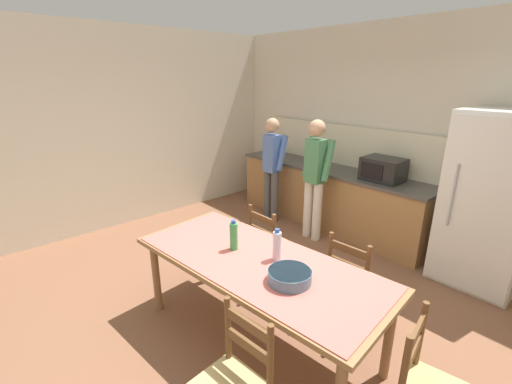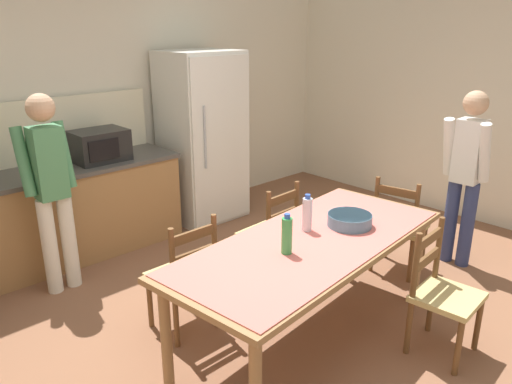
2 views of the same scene
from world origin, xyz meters
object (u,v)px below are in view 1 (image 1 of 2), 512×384
serving_bowl (290,275)px  person_at_counter (315,174)px  microwave (383,169)px  bottle_off_centre (277,245)px  refrigerator (489,202)px  bottle_near_centre (234,236)px  chair_side_far_left (270,246)px  chair_side_far_right (353,281)px  person_at_sink (272,165)px  dining_table (257,268)px

serving_bowl → person_at_counter: bearing=124.9°
microwave → bottle_off_centre: (0.38, -2.32, -0.14)m
refrigerator → bottle_near_centre: 2.74m
bottle_off_centre → chair_side_far_left: (-0.66, 0.58, -0.47)m
chair_side_far_right → person_at_sink: 2.57m
person_at_sink → microwave: bearing=-72.2°
bottle_near_centre → serving_bowl: 0.66m
microwave → dining_table: 2.49m
bottle_off_centre → serving_bowl: bearing=-28.4°
person_at_counter → chair_side_far_right: bearing=-129.0°
microwave → person_at_counter: bearing=-143.3°
dining_table → bottle_near_centre: size_ratio=8.39×
serving_bowl → bottle_near_centre: bearing=179.7°
dining_table → person_at_sink: 2.69m
dining_table → person_at_sink: size_ratio=1.40×
refrigerator → dining_table: (-0.94, -2.43, -0.24)m
dining_table → chair_side_far_right: bearing=62.7°
dining_table → chair_side_far_left: bearing=128.9°
dining_table → refrigerator: bearing=68.8°
chair_side_far_right → person_at_counter: size_ratio=0.54×
microwave → person_at_sink: size_ratio=0.31×
person_at_counter → serving_bowl: bearing=-145.1°
microwave → bottle_off_centre: bearing=-80.6°
refrigerator → person_at_sink: 2.82m
chair_side_far_left → person_at_counter: bearing=-71.5°
person_at_sink → refrigerator: bearing=-80.2°
microwave → person_at_sink: person_at_sink is taller
microwave → bottle_near_centre: bearing=-89.6°
refrigerator → chair_side_far_left: refrigerator is taller
dining_table → bottle_near_centre: (-0.27, -0.03, 0.20)m
microwave → serving_bowl: size_ratio=1.56×
refrigerator → chair_side_far_right: size_ratio=2.08×
dining_table → chair_side_far_right: chair_side_far_right is taller
bottle_near_centre → chair_side_far_right: (0.68, 0.83, -0.47)m
bottle_off_centre → serving_bowl: bottle_off_centre is taller
microwave → chair_side_far_right: microwave is taller
person_at_counter → microwave: bearing=-53.3°
serving_bowl → chair_side_far_left: (-0.95, 0.73, -0.40)m
bottle_near_centre → person_at_counter: 2.08m
person_at_sink → serving_bowl: bearing=-131.7°
refrigerator → person_at_sink: bearing=-170.2°
microwave → chair_side_far_left: bearing=-99.1°
person_at_sink → bottle_off_centre: bearing=-133.3°
bottle_off_centre → person_at_sink: size_ratio=0.17×
serving_bowl → chair_side_far_left: size_ratio=0.35×
person_at_counter → person_at_sink: bearing=88.7°
refrigerator → microwave: 1.23m
chair_side_far_left → person_at_counter: 1.39m
person_at_sink → person_at_counter: size_ratio=0.97×
chair_side_far_left → person_at_counter: (-0.42, 1.23, 0.50)m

